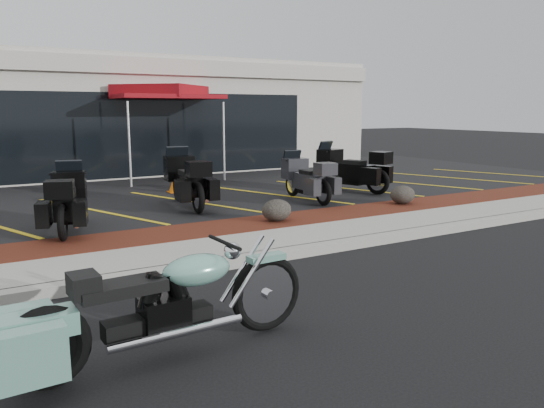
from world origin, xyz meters
TOP-DOWN VIEW (x-y plane):
  - ground at (0.00, 0.00)m, footprint 90.00×90.00m
  - curb at (0.00, 0.90)m, footprint 24.00×0.25m
  - sidewalk at (0.00, 1.60)m, footprint 24.00×1.20m
  - mulch_bed at (0.00, 2.80)m, footprint 24.00×1.20m
  - upper_lot at (0.00, 8.20)m, footprint 26.00×9.60m
  - dealership_building at (0.00, 14.47)m, footprint 18.00×8.16m
  - boulder_mid at (0.58, 2.74)m, footprint 0.60×0.50m
  - boulder_right at (4.03, 2.94)m, footprint 0.59×0.50m
  - hero_cruiser at (-1.95, -1.35)m, footprint 3.05×0.93m
  - touring_black_front at (-2.86, 4.60)m, footprint 1.29×2.20m
  - touring_black_mid at (-0.28, 5.84)m, footprint 1.07×2.31m
  - touring_grey at (2.44, 5.14)m, footprint 0.87×2.02m
  - touring_black_rear at (3.95, 5.82)m, footprint 1.52×2.39m
  - traffic_cone at (0.14, 7.25)m, footprint 0.41×0.41m
  - popup_canopy at (0.85, 10.24)m, footprint 3.82×3.82m

SIDE VIEW (x-z plane):
  - ground at x=0.00m, z-range 0.00..0.00m
  - curb at x=0.00m, z-range 0.00..0.15m
  - sidewalk at x=0.00m, z-range 0.00..0.15m
  - upper_lot at x=0.00m, z-range 0.00..0.15m
  - mulch_bed at x=0.00m, z-range 0.00..0.16m
  - boulder_right at x=4.03m, z-range 0.16..0.58m
  - boulder_mid at x=0.58m, z-range 0.16..0.58m
  - traffic_cone at x=0.14m, z-range 0.15..0.62m
  - hero_cruiser at x=-1.95m, z-range 0.00..1.06m
  - touring_grey at x=2.44m, z-range 0.15..1.30m
  - touring_black_front at x=-2.86m, z-range 0.15..1.35m
  - touring_black_rear at x=3.95m, z-range 0.15..1.45m
  - touring_black_mid at x=-0.28m, z-range 0.15..1.45m
  - dealership_building at x=0.00m, z-range 0.01..4.01m
  - popup_canopy at x=0.85m, z-range 1.32..4.19m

